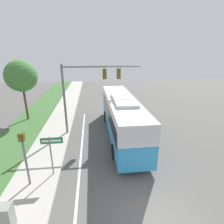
# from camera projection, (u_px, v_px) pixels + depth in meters

# --- Properties ---
(ground_plane) EXTENTS (80.00, 80.00, 0.00)m
(ground_plane) POSITION_uv_depth(u_px,v_px,m) (154.00, 221.00, 7.98)
(ground_plane) COLOR #565451
(bus) EXTENTS (2.59, 11.92, 3.71)m
(bus) POSITION_uv_depth(u_px,v_px,m) (121.00, 114.00, 15.65)
(bus) COLOR #3393D1
(bus) RESTS_ON ground_plane
(signal_gantry) EXTENTS (6.85, 0.41, 6.37)m
(signal_gantry) POSITION_uv_depth(u_px,v_px,m) (88.00, 85.00, 15.27)
(signal_gantry) COLOR slate
(signal_gantry) RESTS_ON ground_plane
(pedestrian_signal) EXTENTS (0.28, 0.34, 3.33)m
(pedestrian_signal) POSITION_uv_depth(u_px,v_px,m) (24.00, 152.00, 9.37)
(pedestrian_signal) COLOR slate
(pedestrian_signal) RESTS_ON ground_plane
(street_sign) EXTENTS (1.29, 0.08, 2.66)m
(street_sign) POSITION_uv_depth(u_px,v_px,m) (51.00, 149.00, 10.34)
(street_sign) COLOR slate
(street_sign) RESTS_ON ground_plane
(utility_cabinet) EXTENTS (0.71, 0.53, 1.20)m
(utility_cabinet) POSITION_uv_depth(u_px,v_px,m) (4.00, 218.00, 7.34)
(utility_cabinet) COLOR gray
(utility_cabinet) RESTS_ON sidewalk
(roadside_tree) EXTENTS (3.28, 3.28, 6.45)m
(roadside_tree) POSITION_uv_depth(u_px,v_px,m) (21.00, 76.00, 18.29)
(roadside_tree) COLOR brown
(roadside_tree) RESTS_ON grass_verge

